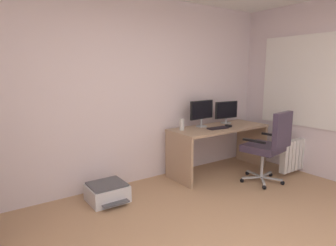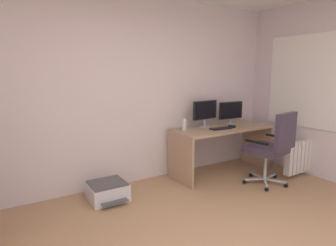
{
  "view_description": "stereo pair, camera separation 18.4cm",
  "coord_description": "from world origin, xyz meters",
  "px_view_note": "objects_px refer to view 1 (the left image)",
  "views": [
    {
      "loc": [
        -1.67,
        -1.17,
        1.62
      ],
      "look_at": [
        0.38,
        1.77,
        0.98
      ],
      "focal_mm": 31.0,
      "sensor_mm": 36.0,
      "label": 1
    },
    {
      "loc": [
        -1.52,
        -1.28,
        1.62
      ],
      "look_at": [
        0.38,
        1.77,
        0.98
      ],
      "focal_mm": 31.0,
      "sensor_mm": 36.0,
      "label": 2
    }
  ],
  "objects_px": {
    "keyboard": "(218,128)",
    "monitor_secondary": "(226,111)",
    "radiator": "(298,154)",
    "computer_mouse": "(228,126)",
    "desktop_speaker": "(182,125)",
    "printer": "(107,192)",
    "office_chair": "(270,143)",
    "desk": "(219,138)",
    "monitor_main": "(202,111)"
  },
  "relations": [
    {
      "from": "monitor_main",
      "to": "monitor_secondary",
      "type": "bearing_deg",
      "value": -0.0
    },
    {
      "from": "printer",
      "to": "radiator",
      "type": "xyz_separation_m",
      "value": [
        2.94,
        -0.77,
        0.19
      ]
    },
    {
      "from": "radiator",
      "to": "keyboard",
      "type": "bearing_deg",
      "value": 150.52
    },
    {
      "from": "keyboard",
      "to": "printer",
      "type": "relative_size",
      "value": 0.66
    },
    {
      "from": "desk",
      "to": "monitor_secondary",
      "type": "relative_size",
      "value": 3.56
    },
    {
      "from": "computer_mouse",
      "to": "monitor_main",
      "type": "bearing_deg",
      "value": 132.58
    },
    {
      "from": "keyboard",
      "to": "desktop_speaker",
      "type": "relative_size",
      "value": 2.0
    },
    {
      "from": "keyboard",
      "to": "monitor_main",
      "type": "bearing_deg",
      "value": 112.0
    },
    {
      "from": "printer",
      "to": "radiator",
      "type": "distance_m",
      "value": 3.05
    },
    {
      "from": "desk",
      "to": "computer_mouse",
      "type": "xyz_separation_m",
      "value": [
        0.11,
        -0.09,
        0.2
      ]
    },
    {
      "from": "desk",
      "to": "printer",
      "type": "xyz_separation_m",
      "value": [
        -1.91,
        0.02,
        -0.45
      ]
    },
    {
      "from": "computer_mouse",
      "to": "desktop_speaker",
      "type": "relative_size",
      "value": 0.59
    },
    {
      "from": "monitor_main",
      "to": "computer_mouse",
      "type": "bearing_deg",
      "value": -38.71
    },
    {
      "from": "computer_mouse",
      "to": "desktop_speaker",
      "type": "xyz_separation_m",
      "value": [
        -0.76,
        0.22,
        0.07
      ]
    },
    {
      "from": "monitor_secondary",
      "to": "computer_mouse",
      "type": "xyz_separation_m",
      "value": [
        -0.22,
        -0.27,
        -0.19
      ]
    },
    {
      "from": "office_chair",
      "to": "printer",
      "type": "height_order",
      "value": "office_chair"
    },
    {
      "from": "monitor_main",
      "to": "keyboard",
      "type": "height_order",
      "value": "monitor_main"
    },
    {
      "from": "keyboard",
      "to": "printer",
      "type": "distance_m",
      "value": 1.9
    },
    {
      "from": "radiator",
      "to": "desktop_speaker",
      "type": "bearing_deg",
      "value": 152.4
    },
    {
      "from": "keyboard",
      "to": "monitor_secondary",
      "type": "bearing_deg",
      "value": 33.88
    },
    {
      "from": "desk",
      "to": "monitor_secondary",
      "type": "height_order",
      "value": "monitor_secondary"
    },
    {
      "from": "radiator",
      "to": "computer_mouse",
      "type": "bearing_deg",
      "value": 144.21
    },
    {
      "from": "computer_mouse",
      "to": "keyboard",
      "type": "bearing_deg",
      "value": 173.27
    },
    {
      "from": "monitor_main",
      "to": "desktop_speaker",
      "type": "relative_size",
      "value": 2.81
    },
    {
      "from": "desktop_speaker",
      "to": "keyboard",
      "type": "bearing_deg",
      "value": -23.23
    },
    {
      "from": "desk",
      "to": "radiator",
      "type": "relative_size",
      "value": 1.99
    },
    {
      "from": "printer",
      "to": "computer_mouse",
      "type": "bearing_deg",
      "value": -3.07
    },
    {
      "from": "desk",
      "to": "keyboard",
      "type": "xyz_separation_m",
      "value": [
        -0.12,
        -0.1,
        0.2
      ]
    },
    {
      "from": "desk",
      "to": "keyboard",
      "type": "distance_m",
      "value": 0.25
    },
    {
      "from": "monitor_main",
      "to": "computer_mouse",
      "type": "distance_m",
      "value": 0.48
    },
    {
      "from": "office_chair",
      "to": "computer_mouse",
      "type": "bearing_deg",
      "value": 100.69
    },
    {
      "from": "monitor_secondary",
      "to": "computer_mouse",
      "type": "bearing_deg",
      "value": -130.17
    },
    {
      "from": "monitor_main",
      "to": "computer_mouse",
      "type": "relative_size",
      "value": 4.77
    },
    {
      "from": "computer_mouse",
      "to": "desk",
      "type": "bearing_deg",
      "value": 132.84
    },
    {
      "from": "desktop_speaker",
      "to": "monitor_secondary",
      "type": "bearing_deg",
      "value": 2.76
    },
    {
      "from": "computer_mouse",
      "to": "desktop_speaker",
      "type": "bearing_deg",
      "value": 155.4
    },
    {
      "from": "desktop_speaker",
      "to": "printer",
      "type": "relative_size",
      "value": 0.33
    },
    {
      "from": "monitor_main",
      "to": "radiator",
      "type": "relative_size",
      "value": 0.58
    },
    {
      "from": "desk",
      "to": "office_chair",
      "type": "xyz_separation_m",
      "value": [
        0.24,
        -0.78,
        0.04
      ]
    },
    {
      "from": "monitor_main",
      "to": "monitor_secondary",
      "type": "height_order",
      "value": "monitor_main"
    },
    {
      "from": "keyboard",
      "to": "radiator",
      "type": "relative_size",
      "value": 0.41
    },
    {
      "from": "office_chair",
      "to": "printer",
      "type": "xyz_separation_m",
      "value": [
        -2.16,
        0.79,
        -0.49
      ]
    },
    {
      "from": "office_chair",
      "to": "radiator",
      "type": "xyz_separation_m",
      "value": [
        0.79,
        0.02,
        -0.3
      ]
    },
    {
      "from": "monitor_secondary",
      "to": "keyboard",
      "type": "xyz_separation_m",
      "value": [
        -0.46,
        -0.27,
        -0.2
      ]
    },
    {
      "from": "desk",
      "to": "monitor_secondary",
      "type": "bearing_deg",
      "value": 27.38
    },
    {
      "from": "keyboard",
      "to": "computer_mouse",
      "type": "distance_m",
      "value": 0.24
    },
    {
      "from": "desktop_speaker",
      "to": "monitor_main",
      "type": "bearing_deg",
      "value": 6.27
    },
    {
      "from": "desk",
      "to": "printer",
      "type": "distance_m",
      "value": 1.96
    },
    {
      "from": "monitor_main",
      "to": "office_chair",
      "type": "height_order",
      "value": "monitor_main"
    },
    {
      "from": "office_chair",
      "to": "printer",
      "type": "distance_m",
      "value": 2.35
    }
  ]
}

